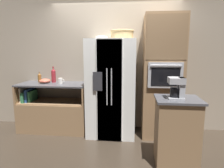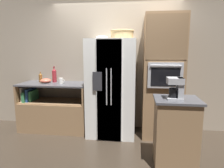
% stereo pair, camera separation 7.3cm
% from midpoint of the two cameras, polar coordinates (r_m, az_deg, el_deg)
% --- Properties ---
extents(ground_plane, '(20.00, 20.00, 0.00)m').
position_cam_midpoint_polar(ground_plane, '(3.94, 0.86, -14.08)').
color(ground_plane, '#382D23').
extents(wall_back, '(12.00, 0.06, 2.80)m').
position_cam_midpoint_polar(wall_back, '(4.06, 1.64, 7.02)').
color(wall_back, tan).
rests_on(wall_back, ground_plane).
extents(counter_left, '(1.35, 0.62, 0.94)m').
position_cam_midpoint_polar(counter_left, '(4.21, -15.49, -7.82)').
color(counter_left, '#93704C').
rests_on(counter_left, ground_plane).
extents(refrigerator, '(0.88, 0.77, 1.78)m').
position_cam_midpoint_polar(refrigerator, '(3.72, 0.50, -1.12)').
color(refrigerator, white).
rests_on(refrigerator, ground_plane).
extents(wall_oven, '(0.69, 0.71, 2.20)m').
position_cam_midpoint_polar(wall_oven, '(3.74, 14.80, 1.90)').
color(wall_oven, '#93704C').
rests_on(wall_oven, ground_plane).
extents(island_counter, '(0.60, 0.53, 0.95)m').
position_cam_midpoint_polar(island_counter, '(2.96, 18.32, -12.90)').
color(island_counter, '#93704C').
rests_on(island_counter, ground_plane).
extents(wicker_basket, '(0.42, 0.42, 0.15)m').
position_cam_midpoint_polar(wicker_basket, '(3.64, 3.51, 14.02)').
color(wicker_basket, tan).
rests_on(wicker_basket, refrigerator).
extents(fruit_bowl, '(0.22, 0.22, 0.07)m').
position_cam_midpoint_polar(fruit_bowl, '(3.78, -2.36, 13.13)').
color(fruit_bowl, white).
rests_on(fruit_bowl, refrigerator).
extents(bottle_tall, '(0.09, 0.09, 0.32)m').
position_cam_midpoint_polar(bottle_tall, '(4.19, -15.68, 2.45)').
color(bottle_tall, maroon).
rests_on(bottle_tall, counter_left).
extents(bottle_short, '(0.07, 0.07, 0.21)m').
position_cam_midpoint_polar(bottle_short, '(4.29, -19.29, 1.80)').
color(bottle_short, brown).
rests_on(bottle_short, counter_left).
extents(mug, '(0.12, 0.08, 0.11)m').
position_cam_midpoint_polar(mug, '(3.99, -13.86, 0.92)').
color(mug, silver).
rests_on(mug, counter_left).
extents(mixing_bowl, '(0.22, 0.22, 0.09)m').
position_cam_midpoint_polar(mixing_bowl, '(4.16, -17.94, 0.91)').
color(mixing_bowl, '#DB664C').
rests_on(mixing_bowl, counter_left).
extents(coffee_maker, '(0.20, 0.21, 0.29)m').
position_cam_midpoint_polar(coffee_maker, '(2.75, 18.70, -0.99)').
color(coffee_maker, '#B2B2B7').
rests_on(coffee_maker, island_counter).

